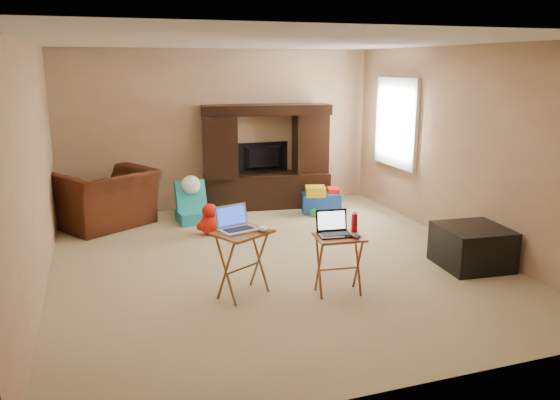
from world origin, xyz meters
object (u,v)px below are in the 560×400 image
object	(u,v)px
plush_toy	(210,219)
tray_table_right	(339,265)
mouse_left	(263,229)
tray_table_left	(243,264)
entertainment_center	(266,157)
water_bottle	(354,223)
child_rocker	(193,202)
ottoman	(472,247)
television	(264,158)
mouse_right	(357,236)
laptop_right	(335,224)
laptop_left	(238,219)
recliner	(105,198)
push_toy	(321,199)

from	to	relation	value
plush_toy	tray_table_right	xyz separation A→B (m)	(0.83, -2.36, 0.09)
tray_table_right	mouse_left	xyz separation A→B (m)	(-0.73, 0.19, 0.40)
tray_table_left	mouse_left	xyz separation A→B (m)	(0.19, -0.07, 0.36)
entertainment_center	water_bottle	distance (m)	3.46
child_rocker	entertainment_center	bearing A→B (deg)	15.72
entertainment_center	ottoman	size ratio (longest dim) A/B	2.78
entertainment_center	television	distance (m)	0.12
plush_toy	mouse_left	world-z (taller)	mouse_left
ottoman	mouse_left	xyz separation A→B (m)	(-2.51, -0.02, 0.47)
plush_toy	mouse_right	world-z (taller)	mouse_right
tray_table_left	tray_table_right	size ratio (longest dim) A/B	1.10
laptop_right	mouse_left	distance (m)	0.72
television	tray_table_right	distance (m)	3.70
laptop_right	mouse_left	world-z (taller)	laptop_right
entertainment_center	television	world-z (taller)	entertainment_center
laptop_left	laptop_right	xyz separation A→B (m)	(0.91, -0.27, -0.06)
child_rocker	tray_table_left	bearing A→B (deg)	-95.45
recliner	push_toy	world-z (taller)	recliner
plush_toy	television	bearing A→B (deg)	47.62
entertainment_center	child_rocker	bearing A→B (deg)	-150.44
television	tray_table_left	xyz separation A→B (m)	(-1.27, -3.39, -0.46)
entertainment_center	recliner	xyz separation A→B (m)	(-2.50, -0.29, -0.42)
ottoman	tray_table_left	world-z (taller)	tray_table_left
tray_table_right	laptop_right	bearing A→B (deg)	160.28
push_toy	water_bottle	size ratio (longest dim) A/B	3.17
ottoman	tray_table_left	bearing A→B (deg)	179.00
child_rocker	ottoman	distance (m)	3.92
tray_table_right	water_bottle	distance (m)	0.45
entertainment_center	mouse_left	xyz separation A→B (m)	(-1.08, -3.35, -0.12)
ottoman	tray_table_left	xyz separation A→B (m)	(-2.70, 0.05, 0.10)
laptop_left	child_rocker	bearing A→B (deg)	73.78
child_rocker	recliner	bearing A→B (deg)	164.31
plush_toy	mouse_right	bearing A→B (deg)	-68.86
laptop_right	mouse_right	distance (m)	0.24
entertainment_center	tray_table_right	size ratio (longest dim) A/B	3.30
tray_table_right	mouse_left	size ratio (longest dim) A/B	4.47
push_toy	recliner	bearing A→B (deg)	-170.10
child_rocker	push_toy	bearing A→B (deg)	-10.27
ottoman	television	bearing A→B (deg)	112.64
laptop_left	recliner	bearing A→B (deg)	96.17
push_toy	tray_table_left	distance (m)	3.27
plush_toy	mouse_right	size ratio (longest dim) A/B	3.54
plush_toy	laptop_right	bearing A→B (deg)	-71.37
recliner	tray_table_left	size ratio (longest dim) A/B	1.86
mouse_right	water_bottle	world-z (taller)	water_bottle
entertainment_center	mouse_right	size ratio (longest dim) A/B	16.26
television	child_rocker	world-z (taller)	television
tray_table_left	plush_toy	bearing A→B (deg)	58.40
tray_table_left	mouse_right	distance (m)	1.16
laptop_left	mouse_right	distance (m)	1.17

